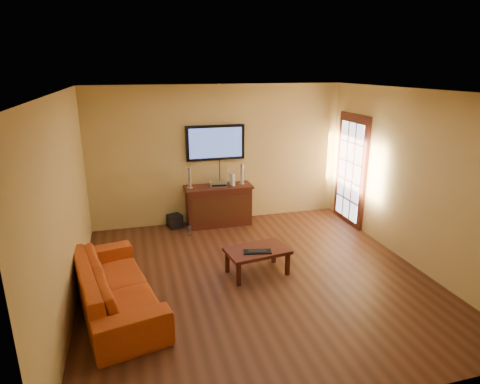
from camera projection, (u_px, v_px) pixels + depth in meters
name	position (u px, v px, depth m)	size (l,w,h in m)	color
ground_plane	(257.00, 278.00, 5.97)	(5.00, 5.00, 0.00)	#3C1E10
room_walls	(246.00, 158.00, 6.04)	(5.00, 5.00, 5.00)	tan
french_door	(351.00, 171.00, 7.84)	(0.07, 1.02, 2.22)	#37140C
media_console	(219.00, 205.00, 7.89)	(1.31, 0.50, 0.79)	#37140C
television	(215.00, 143.00, 7.73)	(1.15, 0.08, 0.68)	black
coffee_table	(257.00, 253.00, 6.00)	(0.99, 0.68, 0.40)	#37140C
sofa	(115.00, 278.00, 5.11)	(2.18, 0.64, 0.85)	#AD4213
speaker_left	(190.00, 179.00, 7.61)	(0.11, 0.11, 0.39)	silver
speaker_right	(242.00, 175.00, 7.88)	(0.11, 0.11, 0.40)	silver
av_receiver	(219.00, 184.00, 7.78)	(0.33, 0.23, 0.08)	silver
game_console	(232.00, 179.00, 7.81)	(0.05, 0.17, 0.23)	white
subwoofer	(175.00, 221.00, 7.82)	(0.25, 0.25, 0.25)	black
bottle	(190.00, 231.00, 7.42)	(0.07, 0.07, 0.20)	white
keyboard	(257.00, 252.00, 5.88)	(0.43, 0.23, 0.02)	black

